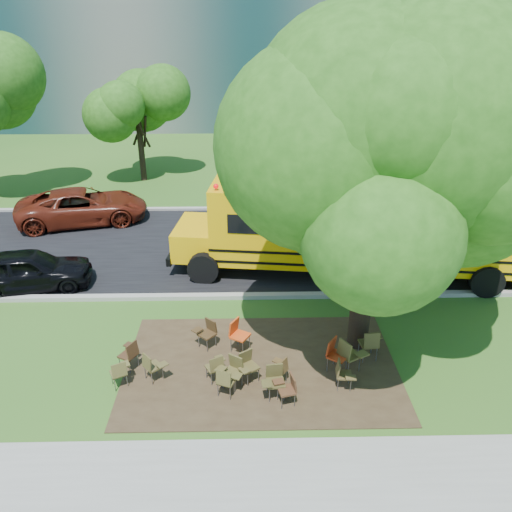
{
  "coord_description": "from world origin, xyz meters",
  "views": [
    {
      "loc": [
        0.64,
        -10.94,
        8.24
      ],
      "look_at": [
        0.95,
        3.35,
        1.34
      ],
      "focal_mm": 35.0,
      "sensor_mm": 36.0,
      "label": 1
    }
  ],
  "objects_px": {
    "chair_3": "(232,369)",
    "chair_10": "(238,333)",
    "chair_12": "(335,353)",
    "chair_7": "(349,353)",
    "black_car": "(28,270)",
    "chair_0": "(119,371)",
    "chair_1": "(152,365)",
    "chair_8": "(130,352)",
    "chair_13": "(370,342)",
    "chair_9": "(207,331)",
    "school_bus": "(383,224)",
    "chair_15": "(247,364)",
    "chair_6": "(288,387)",
    "chair_5": "(274,378)",
    "bg_car_red": "(83,206)",
    "main_tree": "(376,166)",
    "chair_14": "(343,373)",
    "chair_4": "(226,380)",
    "chair_11": "(280,368)",
    "chair_2": "(216,365)"
  },
  "relations": [
    {
      "from": "chair_4",
      "to": "chair_15",
      "type": "distance_m",
      "value": 0.75
    },
    {
      "from": "school_bus",
      "to": "chair_14",
      "type": "bearing_deg",
      "value": -104.39
    },
    {
      "from": "main_tree",
      "to": "chair_14",
      "type": "bearing_deg",
      "value": -112.62
    },
    {
      "from": "chair_3",
      "to": "chair_7",
      "type": "xyz_separation_m",
      "value": [
        2.92,
        0.48,
        0.06
      ]
    },
    {
      "from": "chair_2",
      "to": "chair_8",
      "type": "xyz_separation_m",
      "value": [
        -2.21,
        0.54,
        0.03
      ]
    },
    {
      "from": "chair_3",
      "to": "chair_10",
      "type": "relative_size",
      "value": 0.91
    },
    {
      "from": "chair_9",
      "to": "bg_car_red",
      "type": "height_order",
      "value": "bg_car_red"
    },
    {
      "from": "chair_13",
      "to": "bg_car_red",
      "type": "height_order",
      "value": "bg_car_red"
    },
    {
      "from": "chair_12",
      "to": "chair_15",
      "type": "xyz_separation_m",
      "value": [
        -2.23,
        -0.33,
        -0.05
      ]
    },
    {
      "from": "chair_0",
      "to": "chair_1",
      "type": "xyz_separation_m",
      "value": [
        0.75,
        0.2,
        0.02
      ]
    },
    {
      "from": "chair_2",
      "to": "chair_10",
      "type": "distance_m",
      "value": 1.36
    },
    {
      "from": "chair_7",
      "to": "black_car",
      "type": "bearing_deg",
      "value": -145.7
    },
    {
      "from": "chair_8",
      "to": "chair_13",
      "type": "relative_size",
      "value": 0.9
    },
    {
      "from": "chair_9",
      "to": "chair_15",
      "type": "bearing_deg",
      "value": 168.55
    },
    {
      "from": "chair_13",
      "to": "chair_15",
      "type": "bearing_deg",
      "value": -174.23
    },
    {
      "from": "school_bus",
      "to": "chair_3",
      "type": "distance_m",
      "value": 7.89
    },
    {
      "from": "chair_2",
      "to": "chair_14",
      "type": "distance_m",
      "value": 3.09
    },
    {
      "from": "chair_12",
      "to": "chair_14",
      "type": "distance_m",
      "value": 0.69
    },
    {
      "from": "chair_2",
      "to": "chair_7",
      "type": "distance_m",
      "value": 3.35
    },
    {
      "from": "chair_9",
      "to": "black_car",
      "type": "bearing_deg",
      "value": 13.11
    },
    {
      "from": "chair_4",
      "to": "chair_11",
      "type": "relative_size",
      "value": 1.05
    },
    {
      "from": "school_bus",
      "to": "chair_12",
      "type": "height_order",
      "value": "school_bus"
    },
    {
      "from": "chair_9",
      "to": "chair_11",
      "type": "xyz_separation_m",
      "value": [
        1.88,
        -1.6,
        -0.04
      ]
    },
    {
      "from": "chair_0",
      "to": "chair_10",
      "type": "relative_size",
      "value": 0.82
    },
    {
      "from": "chair_11",
      "to": "chair_9",
      "type": "bearing_deg",
      "value": 84.82
    },
    {
      "from": "chair_3",
      "to": "chair_7",
      "type": "distance_m",
      "value": 2.96
    },
    {
      "from": "chair_2",
      "to": "chair_10",
      "type": "bearing_deg",
      "value": 39.21
    },
    {
      "from": "chair_3",
      "to": "chair_12",
      "type": "relative_size",
      "value": 0.93
    },
    {
      "from": "chair_5",
      "to": "black_car",
      "type": "distance_m",
      "value": 9.53
    },
    {
      "from": "chair_1",
      "to": "chair_15",
      "type": "distance_m",
      "value": 2.35
    },
    {
      "from": "chair_11",
      "to": "chair_12",
      "type": "xyz_separation_m",
      "value": [
        1.43,
        0.47,
        0.09
      ]
    },
    {
      "from": "chair_4",
      "to": "chair_5",
      "type": "height_order",
      "value": "chair_5"
    },
    {
      "from": "school_bus",
      "to": "chair_4",
      "type": "distance_m",
      "value": 8.25
    },
    {
      "from": "main_tree",
      "to": "chair_4",
      "type": "relative_size",
      "value": 10.73
    },
    {
      "from": "chair_0",
      "to": "bg_car_red",
      "type": "height_order",
      "value": "bg_car_red"
    },
    {
      "from": "school_bus",
      "to": "chair_15",
      "type": "bearing_deg",
      "value": -122.25
    },
    {
      "from": "chair_5",
      "to": "chair_10",
      "type": "xyz_separation_m",
      "value": [
        -0.87,
        1.83,
        0.04
      ]
    },
    {
      "from": "chair_6",
      "to": "chair_15",
      "type": "relative_size",
      "value": 0.95
    },
    {
      "from": "chair_13",
      "to": "chair_15",
      "type": "xyz_separation_m",
      "value": [
        -3.22,
        -0.77,
        -0.05
      ]
    },
    {
      "from": "chair_3",
      "to": "chair_6",
      "type": "relative_size",
      "value": 1.07
    },
    {
      "from": "chair_5",
      "to": "chair_9",
      "type": "relative_size",
      "value": 1.04
    },
    {
      "from": "chair_5",
      "to": "chair_10",
      "type": "bearing_deg",
      "value": -71.46
    },
    {
      "from": "chair_5",
      "to": "chair_9",
      "type": "height_order",
      "value": "chair_5"
    },
    {
      "from": "black_car",
      "to": "chair_3",
      "type": "bearing_deg",
      "value": -136.88
    },
    {
      "from": "chair_2",
      "to": "chair_3",
      "type": "xyz_separation_m",
      "value": [
        0.41,
        -0.19,
        0.04
      ]
    },
    {
      "from": "chair_12",
      "to": "bg_car_red",
      "type": "height_order",
      "value": "bg_car_red"
    },
    {
      "from": "chair_3",
      "to": "chair_10",
      "type": "distance_m",
      "value": 1.44
    },
    {
      "from": "chair_7",
      "to": "black_car",
      "type": "distance_m",
      "value": 10.78
    },
    {
      "from": "main_tree",
      "to": "chair_10",
      "type": "height_order",
      "value": "main_tree"
    },
    {
      "from": "chair_1",
      "to": "chair_2",
      "type": "relative_size",
      "value": 1.01
    }
  ]
}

